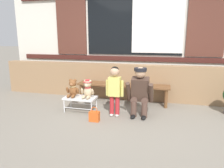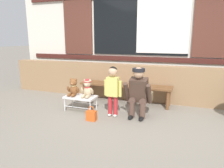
{
  "view_description": "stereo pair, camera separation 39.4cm",
  "coord_description": "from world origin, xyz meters",
  "px_view_note": "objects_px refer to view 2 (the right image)",
  "views": [
    {
      "loc": [
        0.84,
        -3.47,
        1.46
      ],
      "look_at": [
        -0.21,
        0.52,
        0.55
      ],
      "focal_mm": 33.26,
      "sensor_mm": 36.0,
      "label": 1
    },
    {
      "loc": [
        1.21,
        -3.35,
        1.46
      ],
      "look_at": [
        -0.21,
        0.52,
        0.55
      ],
      "focal_mm": 33.26,
      "sensor_mm": 36.0,
      "label": 2
    }
  ],
  "objects_px": {
    "small_display_bench": "(81,98)",
    "adult_crouching": "(139,92)",
    "teddy_bear_plain": "(73,88)",
    "child_standing": "(113,86)",
    "handbag_on_ground": "(91,115)",
    "teddy_bear_with_hat": "(87,89)",
    "wooden_bench_long": "(125,87)"
  },
  "relations": [
    {
      "from": "teddy_bear_plain",
      "to": "handbag_on_ground",
      "type": "relative_size",
      "value": 1.34
    },
    {
      "from": "small_display_bench",
      "to": "wooden_bench_long",
      "type": "bearing_deg",
      "value": 48.01
    },
    {
      "from": "teddy_bear_with_hat",
      "to": "teddy_bear_plain",
      "type": "bearing_deg",
      "value": -179.87
    },
    {
      "from": "teddy_bear_with_hat",
      "to": "small_display_bench",
      "type": "bearing_deg",
      "value": -179.23
    },
    {
      "from": "wooden_bench_long",
      "to": "small_display_bench",
      "type": "xyz_separation_m",
      "value": [
        -0.71,
        -0.79,
        -0.11
      ]
    },
    {
      "from": "child_standing",
      "to": "adult_crouching",
      "type": "xyz_separation_m",
      "value": [
        0.47,
        0.14,
        -0.11
      ]
    },
    {
      "from": "teddy_bear_with_hat",
      "to": "adult_crouching",
      "type": "height_order",
      "value": "adult_crouching"
    },
    {
      "from": "wooden_bench_long",
      "to": "adult_crouching",
      "type": "height_order",
      "value": "adult_crouching"
    },
    {
      "from": "teddy_bear_plain",
      "to": "child_standing",
      "type": "bearing_deg",
      "value": -5.25
    },
    {
      "from": "handbag_on_ground",
      "to": "adult_crouching",
      "type": "bearing_deg",
      "value": 32.8
    },
    {
      "from": "adult_crouching",
      "to": "handbag_on_ground",
      "type": "height_order",
      "value": "adult_crouching"
    },
    {
      "from": "wooden_bench_long",
      "to": "teddy_bear_plain",
      "type": "distance_m",
      "value": 1.18
    },
    {
      "from": "small_display_bench",
      "to": "adult_crouching",
      "type": "distance_m",
      "value": 1.23
    },
    {
      "from": "wooden_bench_long",
      "to": "teddy_bear_with_hat",
      "type": "xyz_separation_m",
      "value": [
        -0.55,
        -0.79,
        0.1
      ]
    },
    {
      "from": "wooden_bench_long",
      "to": "teddy_bear_with_hat",
      "type": "height_order",
      "value": "teddy_bear_with_hat"
    },
    {
      "from": "small_display_bench",
      "to": "adult_crouching",
      "type": "xyz_separation_m",
      "value": [
        1.21,
        0.06,
        0.21
      ]
    },
    {
      "from": "wooden_bench_long",
      "to": "teddy_bear_with_hat",
      "type": "relative_size",
      "value": 5.78
    },
    {
      "from": "wooden_bench_long",
      "to": "handbag_on_ground",
      "type": "distance_m",
      "value": 1.28
    },
    {
      "from": "teddy_bear_plain",
      "to": "teddy_bear_with_hat",
      "type": "relative_size",
      "value": 1.0
    },
    {
      "from": "small_display_bench",
      "to": "child_standing",
      "type": "height_order",
      "value": "child_standing"
    },
    {
      "from": "handbag_on_ground",
      "to": "small_display_bench",
      "type": "bearing_deg",
      "value": 136.35
    },
    {
      "from": "handbag_on_ground",
      "to": "teddy_bear_plain",
      "type": "bearing_deg",
      "value": 144.79
    },
    {
      "from": "wooden_bench_long",
      "to": "small_display_bench",
      "type": "relative_size",
      "value": 3.28
    },
    {
      "from": "teddy_bear_with_hat",
      "to": "child_standing",
      "type": "height_order",
      "value": "child_standing"
    },
    {
      "from": "teddy_bear_plain",
      "to": "adult_crouching",
      "type": "height_order",
      "value": "adult_crouching"
    },
    {
      "from": "teddy_bear_plain",
      "to": "wooden_bench_long",
      "type": "bearing_deg",
      "value": 42.16
    },
    {
      "from": "child_standing",
      "to": "handbag_on_ground",
      "type": "bearing_deg",
      "value": -129.71
    },
    {
      "from": "wooden_bench_long",
      "to": "small_display_bench",
      "type": "bearing_deg",
      "value": -131.99
    },
    {
      "from": "child_standing",
      "to": "teddy_bear_with_hat",
      "type": "bearing_deg",
      "value": 171.79
    },
    {
      "from": "small_display_bench",
      "to": "handbag_on_ground",
      "type": "distance_m",
      "value": 0.64
    },
    {
      "from": "handbag_on_ground",
      "to": "teddy_bear_with_hat",
      "type": "bearing_deg",
      "value": 123.86
    },
    {
      "from": "adult_crouching",
      "to": "child_standing",
      "type": "bearing_deg",
      "value": -163.28
    }
  ]
}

